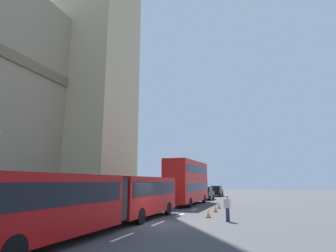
% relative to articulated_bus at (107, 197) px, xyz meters
% --- Properties ---
extents(ground_plane, '(160.00, 160.00, 0.00)m').
position_rel_articulated_bus_xyz_m(ground_plane, '(2.48, -1.99, -1.75)').
color(ground_plane, '#424244').
extents(lane_centre_marking, '(29.80, 0.16, 0.01)m').
position_rel_articulated_bus_xyz_m(lane_centre_marking, '(-1.64, -1.99, -1.74)').
color(lane_centre_marking, silver).
rests_on(lane_centre_marking, ground_plane).
extents(articulated_bus, '(17.36, 2.54, 2.90)m').
position_rel_articulated_bus_xyz_m(articulated_bus, '(0.00, 0.00, 0.00)').
color(articulated_bus, '#B20F0F').
rests_on(articulated_bus, ground_plane).
extents(double_decker_bus, '(10.79, 2.54, 4.90)m').
position_rel_articulated_bus_xyz_m(double_decker_bus, '(17.26, 0.00, 0.96)').
color(double_decker_bus, red).
rests_on(double_decker_bus, ground_plane).
extents(sedan_lead, '(4.40, 1.86, 1.85)m').
position_rel_articulated_bus_xyz_m(sedan_lead, '(26.47, -0.17, -0.83)').
color(sedan_lead, black).
rests_on(sedan_lead, ground_plane).
extents(sedan_trailing, '(4.40, 1.86, 1.85)m').
position_rel_articulated_bus_xyz_m(sedan_trailing, '(36.31, -0.09, -0.83)').
color(sedan_trailing, black).
rests_on(sedan_trailing, ground_plane).
extents(traffic_cone_west, '(0.36, 0.36, 0.58)m').
position_rel_articulated_bus_xyz_m(traffic_cone_west, '(6.80, -4.43, -1.46)').
color(traffic_cone_west, black).
rests_on(traffic_cone_west, ground_plane).
extents(traffic_cone_middle, '(0.36, 0.36, 0.58)m').
position_rel_articulated_bus_xyz_m(traffic_cone_middle, '(10.65, -4.28, -1.46)').
color(traffic_cone_middle, black).
rests_on(traffic_cone_middle, ground_plane).
extents(traffic_cone_east, '(0.36, 0.36, 0.58)m').
position_rel_articulated_bus_xyz_m(traffic_cone_east, '(14.01, -4.06, -1.46)').
color(traffic_cone_east, black).
rests_on(traffic_cone_east, ground_plane).
extents(pedestrian_near_cones, '(0.37, 0.46, 1.69)m').
position_rel_articulated_bus_xyz_m(pedestrian_near_cones, '(5.20, -6.04, -0.83)').
color(pedestrian_near_cones, '#262D4C').
rests_on(pedestrian_near_cones, ground_plane).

